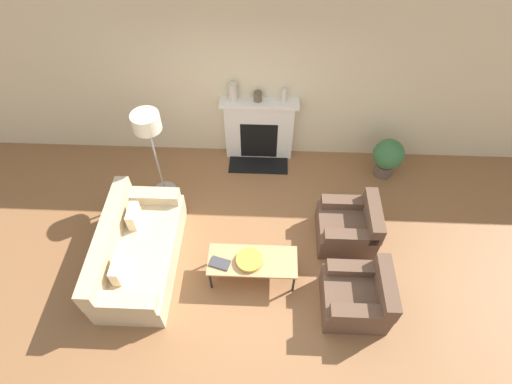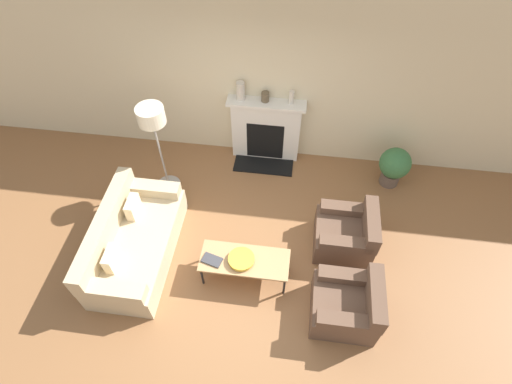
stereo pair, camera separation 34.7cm
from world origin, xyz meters
name	(u,v)px [view 1 (the left image)]	position (x,y,z in m)	size (l,w,h in m)	color
ground_plane	(241,272)	(0.00, 0.00, 0.00)	(18.00, 18.00, 0.00)	brown
wall_back	(248,81)	(0.00, 2.49, 1.45)	(18.00, 0.06, 2.90)	beige
fireplace	(259,130)	(0.18, 2.35, 0.58)	(1.25, 0.59, 1.18)	silver
couch	(137,252)	(-1.45, 0.09, 0.30)	(0.94, 1.88, 0.80)	tan
armchair_near	(358,297)	(1.55, -0.44, 0.29)	(0.82, 0.78, 0.74)	brown
armchair_far	(349,227)	(1.55, 0.64, 0.29)	(0.82, 0.78, 0.74)	brown
coffee_table	(253,261)	(0.17, -0.05, 0.39)	(1.20, 0.48, 0.42)	tan
bowl	(249,260)	(0.13, -0.06, 0.46)	(0.35, 0.35, 0.06)	gold
book	(220,263)	(-0.26, -0.11, 0.44)	(0.29, 0.22, 0.02)	#38383D
floor_lamp	(149,131)	(-1.34, 1.42, 1.33)	(0.40, 0.40, 1.63)	gray
mantel_vase_left	(233,92)	(-0.23, 2.36, 1.33)	(0.13, 0.13, 0.30)	beige
mantel_vase_center_left	(258,96)	(0.15, 2.36, 1.26)	(0.13, 0.13, 0.16)	brown
mantel_vase_center_right	(284,95)	(0.56, 2.36, 1.29)	(0.08, 0.08, 0.22)	beige
potted_plant	(388,156)	(2.31, 1.98, 0.41)	(0.50, 0.50, 0.71)	brown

